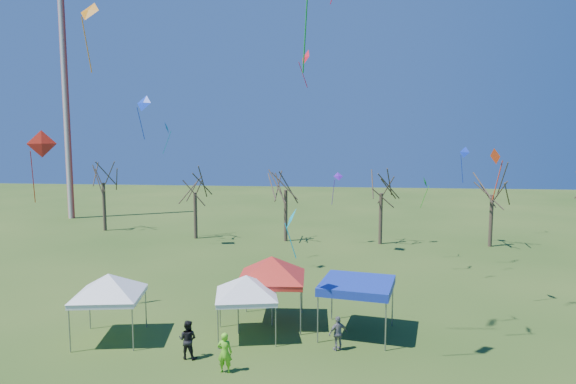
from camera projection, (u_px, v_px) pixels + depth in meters
name	position (u px, v px, depth m)	size (l,w,h in m)	color
ground	(279.00, 362.00, 22.00)	(140.00, 140.00, 0.00)	#2B4A18
radio_mast	(66.00, 107.00, 57.00)	(0.70, 0.70, 25.00)	silver
tree_0	(103.00, 166.00, 50.44)	(3.83, 3.83, 8.44)	#3D2D21
tree_1	(195.00, 176.00, 46.77)	(3.42, 3.42, 7.54)	#3D2D21
tree_2	(286.00, 171.00, 45.58)	(3.71, 3.71, 8.18)	#3D2D21
tree_3	(382.00, 175.00, 44.41)	(3.59, 3.59, 7.91)	#3D2D21
tree_4	(493.00, 176.00, 43.40)	(3.58, 3.58, 7.89)	#3D2D21
tent_white_west	(108.00, 278.00, 24.07)	(4.14, 4.14, 3.70)	gray
tent_white_mid	(246.00, 279.00, 24.43)	(3.90, 3.90, 3.50)	gray
tent_red	(272.00, 261.00, 26.14)	(4.60, 4.60, 4.07)	gray
tent_blue	(357.00, 286.00, 24.79)	(3.93, 3.93, 2.64)	gray
person_grey	(338.00, 333.00, 23.12)	(0.92, 0.38, 1.58)	slate
person_green	(225.00, 352.00, 20.99)	(0.62, 0.40, 1.69)	#69D922
person_dark	(188.00, 339.00, 22.28)	(0.83, 0.65, 1.71)	black
kite_1	(291.00, 219.00, 22.84)	(0.64, 1.10, 2.39)	#0B9CB2
kite_11	(305.00, 58.00, 38.20)	(1.08, 1.38, 2.81)	red
kite_19	(426.00, 183.00, 39.05)	(0.69, 0.94, 2.37)	#21A219
kite_14	(41.00, 144.00, 26.81)	(1.45, 1.19, 3.88)	red
kite_22	(338.00, 177.00, 44.18)	(1.04, 0.94, 2.90)	#611CC4
kite_12	(464.00, 153.00, 43.91)	(0.83, 0.95, 3.16)	#1230C8
kite_8	(89.00, 12.00, 27.80)	(1.51, 1.21, 3.83)	orange
kite_13	(167.00, 128.00, 44.01)	(0.80, 1.14, 2.76)	#0B8AAA
kite_17	(496.00, 157.00, 28.01)	(0.62, 0.94, 2.84)	red
kite_2	(144.00, 103.00, 41.51)	(1.64, 1.24, 3.63)	#1337CB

